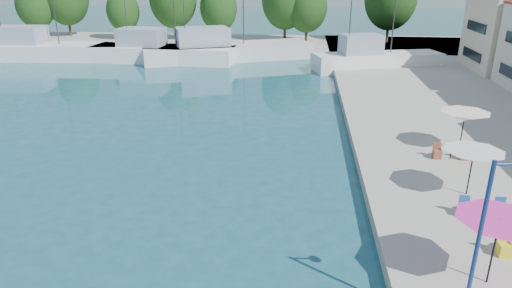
# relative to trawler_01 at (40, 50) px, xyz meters

# --- Properties ---
(quay_far) EXTENTS (90.00, 16.00, 0.60)m
(quay_far) POSITION_rel_trawler_01_xyz_m (20.47, 11.96, -0.77)
(quay_far) COLOR #AAA69A
(quay_far) RESTS_ON ground
(trawler_01) EXTENTS (19.34, 6.40, 10.20)m
(trawler_01) POSITION_rel_trawler_01_xyz_m (0.00, 0.00, 0.00)
(trawler_01) COLOR white
(trawler_01) RESTS_ON ground
(trawler_02) EXTENTS (16.90, 5.51, 10.20)m
(trawler_02) POSITION_rel_trawler_01_xyz_m (14.75, -0.35, 0.00)
(trawler_02) COLOR white
(trawler_02) RESTS_ON ground
(trawler_03) EXTENTS (20.27, 12.28, 10.20)m
(trawler_03) POSITION_rel_trawler_01_xyz_m (21.87, 1.82, -0.00)
(trawler_03) COLOR silver
(trawler_03) RESTS_ON ground
(trawler_04) EXTENTS (13.97, 7.07, 10.20)m
(trawler_04) POSITION_rel_trawler_01_xyz_m (38.85, -2.68, 0.00)
(trawler_04) COLOR white
(trawler_04) RESTS_ON ground
(tree_01) EXTENTS (5.35, 5.35, 7.92)m
(tree_01) POSITION_rel_trawler_01_xyz_m (-7.78, 13.38, 4.10)
(tree_01) COLOR #3F2B19
(tree_01) RESTS_ON quay_far
(tree_03) EXTENTS (4.61, 4.61, 6.83)m
(tree_03) POSITION_rel_trawler_01_xyz_m (5.48, 13.13, 3.47)
(tree_03) COLOR #3F2B19
(tree_03) RESTS_ON quay_far
(tree_05) EXTENTS (5.21, 5.21, 7.71)m
(tree_05) POSITION_rel_trawler_01_xyz_m (19.27, 13.47, 3.98)
(tree_05) COLOR #3F2B19
(tree_05) RESTS_ON quay_far
(tree_07) EXTENTS (5.46, 5.46, 8.08)m
(tree_07) POSITION_rel_trawler_01_xyz_m (31.58, 13.01, 4.19)
(tree_07) COLOR #3F2B19
(tree_07) RESTS_ON quay_far
(umbrella_pink) EXTENTS (2.71, 2.71, 2.32)m
(umbrella_pink) POSITION_rel_trawler_01_xyz_m (37.57, -38.99, 1.60)
(umbrella_pink) COLOR black
(umbrella_pink) RESTS_ON quay_right
(umbrella_white) EXTENTS (2.60, 2.60, 2.11)m
(umbrella_white) POSITION_rel_trawler_01_xyz_m (38.91, -32.63, 1.39)
(umbrella_white) COLOR black
(umbrella_white) RESTS_ON quay_right
(umbrella_cream) EXTENTS (2.68, 2.68, 2.16)m
(umbrella_cream) POSITION_rel_trawler_01_xyz_m (40.34, -26.85, 1.44)
(umbrella_cream) COLOR black
(umbrella_cream) RESTS_ON quay_right
(cafe_table_02) EXTENTS (1.82, 0.70, 0.76)m
(cafe_table_02) POSITION_rel_trawler_01_xyz_m (38.87, -34.65, -0.18)
(cafe_table_02) COLOR black
(cafe_table_02) RESTS_ON quay_right
(cafe_table_03) EXTENTS (1.82, 0.70, 0.76)m
(cafe_table_03) POSITION_rel_trawler_01_xyz_m (39.37, -28.46, -0.18)
(cafe_table_03) COLOR black
(cafe_table_03) RESTS_ON quay_right
(street_lamp) EXTENTS (1.04, 0.36, 5.03)m
(street_lamp) POSITION_rel_trawler_01_xyz_m (36.56, -40.81, 3.02)
(street_lamp) COLOR navy
(street_lamp) RESTS_ON quay_right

